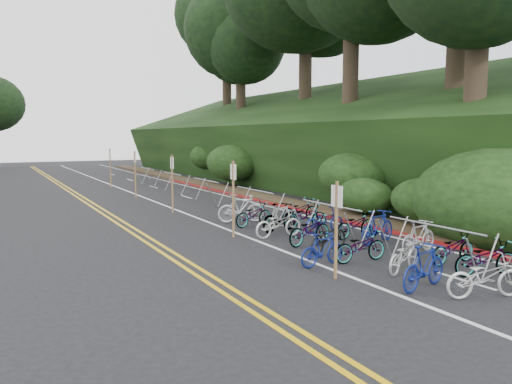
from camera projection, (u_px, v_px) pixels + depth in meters
The scene contains 11 objects.
ground at pixel (304, 278), 11.69m from camera, with size 120.00×120.00×0.00m, color black.
road_markings at pixel (181, 215), 20.80m from camera, with size 7.47×80.00×0.01m.
red_curb at pixel (264, 201), 24.86m from camera, with size 0.25×28.00×0.10m, color maroon.
embankment at pixel (306, 147), 34.17m from camera, with size 14.30×48.14×9.11m.
tree_cluster at pixel (244, 11), 34.23m from camera, with size 32.76×54.30×18.95m.
bike_rack_front at pixel (433, 237), 12.32m from camera, with size 1.12×2.98×1.13m.
bike_racks_rest at pixel (206, 186), 24.36m from camera, with size 1.14×23.00×1.17m.
signpost_near at pixel (336, 223), 11.45m from camera, with size 0.08×0.40×2.28m.
signposts_rest at pixel (152, 175), 24.03m from camera, with size 0.08×18.40×2.50m.
bike_front at pixel (322, 249), 12.68m from camera, with size 1.43×0.41×0.86m, color navy.
bike_valet at pixel (345, 231), 15.00m from camera, with size 3.19×12.24×1.09m.
Camera 1 is at (-6.42, -9.47, 3.30)m, focal length 35.00 mm.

